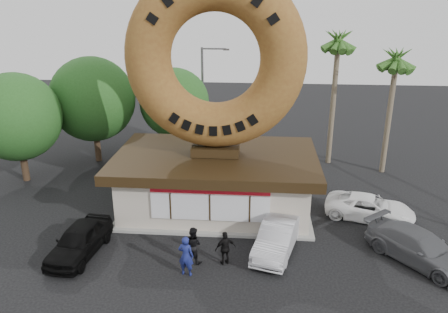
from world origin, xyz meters
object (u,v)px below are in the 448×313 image
object	(u,v)px
donut_shop	(216,180)
car_black	(79,240)
person_left	(186,256)
car_white	(370,208)
car_grey	(419,247)
person_center	(193,245)
person_right	(225,248)
giant_donut	(215,59)
street_lamp	(205,94)
car_silver	(277,237)

from	to	relation	value
donut_shop	car_black	distance (m)	8.04
person_left	car_white	bearing A→B (deg)	-136.49
person_left	car_grey	distance (m)	10.65
person_center	person_right	size ratio (longest dim) A/B	1.07
person_left	person_center	size ratio (longest dim) A/B	1.07
person_right	person_center	bearing A→B (deg)	-26.71
person_left	person_center	distance (m)	1.02
person_right	car_white	distance (m)	9.03
donut_shop	car_grey	size ratio (longest dim) A/B	2.22
giant_donut	person_center	size ratio (longest dim) A/B	5.35
person_center	car_white	world-z (taller)	person_center
street_lamp	car_black	size ratio (longest dim) A/B	1.85
donut_shop	giant_donut	world-z (taller)	giant_donut
person_center	person_right	bearing A→B (deg)	-161.30
person_right	car_grey	xyz separation A→B (m)	(8.83, 0.95, -0.09)
street_lamp	car_grey	xyz separation A→B (m)	(11.67, -14.64, -3.75)
giant_donut	car_silver	distance (m)	9.49
person_center	car_black	world-z (taller)	person_center
giant_donut	person_left	size ratio (longest dim) A/B	4.98
donut_shop	car_grey	world-z (taller)	donut_shop
person_left	car_black	distance (m)	5.40
street_lamp	person_right	xyz separation A→B (m)	(2.84, -15.59, -3.66)
giant_donut	car_white	xyz separation A→B (m)	(8.52, -0.61, -7.85)
car_black	street_lamp	bearing A→B (deg)	81.68
person_left	car_silver	xyz separation A→B (m)	(4.02, 2.26, -0.21)
giant_donut	person_center	bearing A→B (deg)	-95.23
person_left	person_right	bearing A→B (deg)	-139.34
car_silver	giant_donut	bearing A→B (deg)	143.29
giant_donut	person_center	xyz separation A→B (m)	(-0.51, -5.53, -7.63)
donut_shop	person_left	xyz separation A→B (m)	(-0.66, -6.52, -0.82)
giant_donut	person_right	world-z (taller)	giant_donut
giant_donut	street_lamp	distance (m)	10.94
street_lamp	car_silver	size ratio (longest dim) A/B	1.81
person_left	car_black	bearing A→B (deg)	-2.05
giant_donut	car_white	distance (m)	11.60
donut_shop	car_white	size ratio (longest dim) A/B	2.37
street_lamp	person_left	bearing A→B (deg)	-85.86
street_lamp	car_silver	distance (m)	15.65
person_right	car_black	xyz separation A→B (m)	(-6.91, 0.24, -0.08)
car_silver	street_lamp	bearing A→B (deg)	125.20
car_silver	car_grey	distance (m)	6.47
street_lamp	person_left	xyz separation A→B (m)	(1.20, -16.54, -3.54)
donut_shop	street_lamp	size ratio (longest dim) A/B	1.40
street_lamp	car_silver	world-z (taller)	street_lamp
giant_donut	car_grey	size ratio (longest dim) A/B	1.86
street_lamp	car_white	size ratio (longest dim) A/B	1.69
donut_shop	person_left	world-z (taller)	donut_shop
person_right	donut_shop	bearing A→B (deg)	-104.53
person_right	car_silver	distance (m)	2.72
person_right	car_black	distance (m)	6.91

